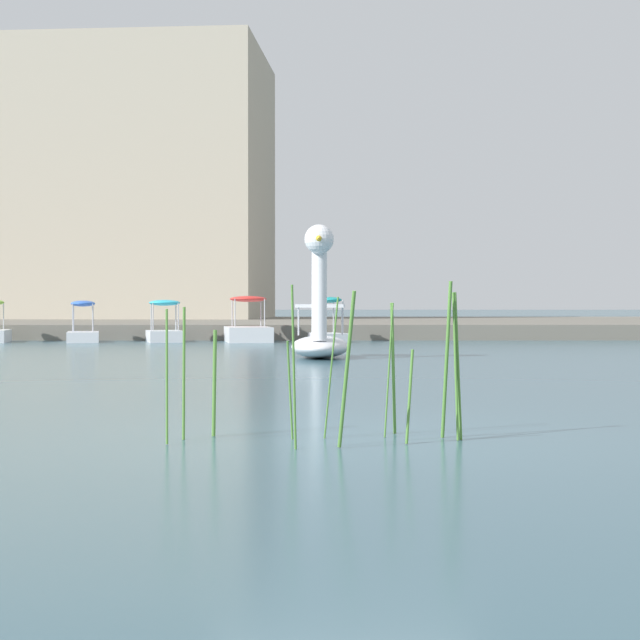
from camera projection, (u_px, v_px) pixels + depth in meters
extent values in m
plane|color=#385966|center=(347.00, 439.00, 9.53)|extent=(571.39, 571.39, 0.00)
cube|color=#6B665B|center=(317.00, 325.00, 49.41)|extent=(155.73, 26.65, 0.55)
ellipsoid|color=white|center=(320.00, 347.00, 24.22)|extent=(1.45, 2.83, 0.52)
cylinder|color=white|center=(319.00, 290.00, 23.31)|extent=(0.37, 0.58, 2.34)
sphere|color=white|center=(319.00, 239.00, 23.18)|extent=(0.69, 0.69, 0.67)
cone|color=yellow|center=(319.00, 238.00, 22.92)|extent=(0.38, 0.41, 0.37)
cube|color=white|center=(320.00, 306.00, 24.43)|extent=(1.19, 1.16, 0.08)
cylinder|color=silver|center=(298.00, 321.00, 24.45)|extent=(0.04, 0.04, 0.70)
cylinder|color=silver|center=(342.00, 321.00, 24.43)|extent=(0.04, 0.04, 0.70)
cube|color=white|center=(329.00, 338.00, 34.60)|extent=(1.44, 1.98, 0.30)
ellipsoid|color=teal|center=(329.00, 300.00, 34.58)|extent=(1.15, 1.36, 0.20)
cylinder|color=#B7B7BF|center=(315.00, 316.00, 34.92)|extent=(0.04, 0.04, 1.12)
cylinder|color=#B7B7BF|center=(333.00, 316.00, 35.13)|extent=(0.04, 0.04, 1.12)
cylinder|color=#B7B7BF|center=(324.00, 317.00, 34.04)|extent=(0.04, 0.04, 1.12)
cylinder|color=#B7B7BF|center=(343.00, 317.00, 34.26)|extent=(0.04, 0.04, 1.12)
cube|color=white|center=(248.00, 334.00, 34.67)|extent=(1.82, 2.53, 0.51)
ellipsoid|color=red|center=(248.00, 299.00, 34.65)|extent=(1.44, 1.57, 0.20)
cylinder|color=#B7B7BF|center=(232.00, 313.00, 35.12)|extent=(0.04, 0.04, 0.94)
cylinder|color=#B7B7BF|center=(261.00, 313.00, 35.29)|extent=(0.04, 0.04, 0.94)
cylinder|color=#B7B7BF|center=(235.00, 313.00, 34.03)|extent=(0.04, 0.04, 0.94)
cylinder|color=#B7B7BF|center=(265.00, 313.00, 34.19)|extent=(0.04, 0.04, 0.94)
cube|color=white|center=(165.00, 336.00, 34.72)|extent=(1.54, 2.06, 0.38)
ellipsoid|color=#2DB7D1|center=(165.00, 303.00, 34.71)|extent=(1.23, 1.10, 0.20)
cylinder|color=#B7B7BF|center=(151.00, 317.00, 34.95)|extent=(0.04, 0.04, 0.94)
cylinder|color=#B7B7BF|center=(176.00, 317.00, 35.16)|extent=(0.04, 0.04, 0.94)
cylinder|color=#B7B7BF|center=(153.00, 317.00, 34.27)|extent=(0.04, 0.04, 0.94)
cylinder|color=#B7B7BF|center=(178.00, 317.00, 34.48)|extent=(0.04, 0.04, 0.94)
cube|color=white|center=(83.00, 337.00, 34.52)|extent=(1.41, 2.19, 0.35)
ellipsoid|color=blue|center=(83.00, 304.00, 34.51)|extent=(1.04, 1.37, 0.20)
cylinder|color=#B7B7BF|center=(74.00, 317.00, 34.93)|extent=(0.04, 0.04, 0.95)
cylinder|color=#B7B7BF|center=(93.00, 317.00, 35.06)|extent=(0.04, 0.04, 0.95)
cylinder|color=#B7B7BF|center=(73.00, 318.00, 33.97)|extent=(0.04, 0.04, 0.95)
cylinder|color=#B7B7BF|center=(93.00, 318.00, 34.10)|extent=(0.04, 0.04, 0.95)
cylinder|color=#B7B7BF|center=(4.00, 316.00, 35.05)|extent=(0.04, 0.04, 0.92)
cube|color=#B2A893|center=(118.00, 187.00, 55.80)|extent=(16.77, 12.14, 14.29)
cylinder|color=#4C7F33|center=(331.00, 368.00, 9.49)|extent=(0.14, 0.05, 1.31)
cylinder|color=#4C7F33|center=(456.00, 366.00, 9.42)|extent=(0.05, 0.14, 1.36)
cylinder|color=#4C7F33|center=(290.00, 390.00, 9.40)|extent=(0.06, 0.12, 0.91)
cylinder|color=#4C7F33|center=(410.00, 396.00, 9.18)|extent=(0.09, 0.15, 0.84)
cylinder|color=#4C7F33|center=(294.00, 367.00, 8.79)|extent=(0.05, 0.04, 1.41)
cylinder|color=#4C7F33|center=(214.00, 383.00, 9.71)|extent=(0.05, 0.07, 1.01)
cylinder|color=#4C7F33|center=(389.00, 370.00, 9.61)|extent=(0.10, 0.06, 1.26)
cylinder|color=#4C7F33|center=(347.00, 370.00, 8.81)|extent=(0.16, 0.20, 1.36)
cylinder|color=#4C7F33|center=(458.00, 366.00, 9.45)|extent=(0.08, 0.10, 1.36)
cylinder|color=#4C7F33|center=(184.00, 373.00, 9.47)|extent=(0.03, 0.10, 1.22)
cylinder|color=#4C7F33|center=(447.00, 360.00, 9.48)|extent=(0.08, 0.20, 1.46)
cylinder|color=#4C7F33|center=(393.00, 369.00, 9.81)|extent=(0.07, 0.16, 1.26)
cylinder|color=#4C7F33|center=(167.00, 376.00, 9.16)|extent=(0.05, 0.20, 1.20)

